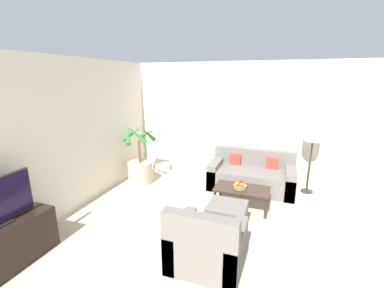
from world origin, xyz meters
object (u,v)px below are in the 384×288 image
Objects in this scene: potted_palm at (140,166)px; tv_console at (1,248)px; coffee_table at (242,191)px; apple_green at (242,185)px; ottoman at (227,216)px; armchair at (207,245)px; sofa_loveseat at (251,176)px; apple_red at (241,182)px; fruit_bowl at (240,186)px; floor_lamp at (313,135)px; orange_fruit at (237,184)px.

tv_console is at bearing -93.97° from potted_palm.
coffee_table is (2.57, 2.57, 0.05)m from tv_console.
apple_green is 0.11× the size of ottoman.
sofa_loveseat is at bearing 84.51° from armchair.
potted_palm reaches higher than apple_green.
fruit_bowl is at bearing -111.73° from apple_red.
potted_palm is 0.99× the size of floor_lamp.
armchair is at bearing -95.79° from apple_red.
potted_palm is 0.81× the size of sofa_loveseat.
coffee_table is at bearing -135.70° from floor_lamp.
potted_palm is at bearing 168.49° from orange_fruit.
apple_red is (-0.02, 0.04, 0.15)m from coffee_table.
tv_console is at bearing -158.34° from armchair.
floor_lamp reaches higher than tv_console.
apple_green is at bearing -9.63° from orange_fruit.
potted_palm is at bearing 169.59° from fruit_bowl.
fruit_bowl is 3.25× the size of orange_fruit.
sofa_loveseat reaches higher than fruit_bowl.
apple_red is at bearing -9.34° from potted_palm.
potted_palm is at bearing 168.55° from apple_green.
apple_red is at bearing 103.34° from apple_green.
fruit_bowl is at bearing 84.65° from armchair.
sofa_loveseat is 1.80× the size of coffee_table.
ottoman is (-0.12, -0.67, -0.29)m from apple_green.
sofa_loveseat is 0.98m from coffee_table.
apple_red is 1.68m from armchair.
sofa_loveseat is (2.63, 3.54, -0.02)m from tv_console.
floor_lamp is at bearing 44.72° from tv_console.
coffee_table is at bearing 90.72° from apple_green.
ottoman is (-0.10, -0.76, -0.29)m from apple_red.
armchair is 0.90m from ottoman.
floor_lamp is at bearing 9.97° from sofa_loveseat.
tv_console is at bearing -135.08° from coffee_table.
fruit_bowl reaches higher than coffee_table.
armchair is (2.38, 0.95, -0.03)m from tv_console.
ottoman is (-0.18, -1.70, -0.07)m from sofa_loveseat.
apple_red is (2.35, -0.39, 0.09)m from potted_palm.
armchair is (-0.25, -2.59, -0.00)m from sofa_loveseat.
apple_red is at bearing 117.99° from coffee_table.
apple_green is at bearing -89.28° from coffee_table.
apple_red is at bearing 82.73° from ottoman.
potted_palm is at bearing 152.89° from ottoman.
apple_green is at bearing -11.45° from potted_palm.
orange_fruit is at bearing -140.75° from fruit_bowl.
orange_fruit is (-0.06, -0.08, -0.00)m from apple_red.
ottoman reaches higher than coffee_table.
tv_console is 2.14× the size of ottoman.
fruit_bowl is 0.09m from orange_fruit.
potted_palm is 5.85× the size of fruit_bowl.
apple_green is at bearing -53.08° from fruit_bowl.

